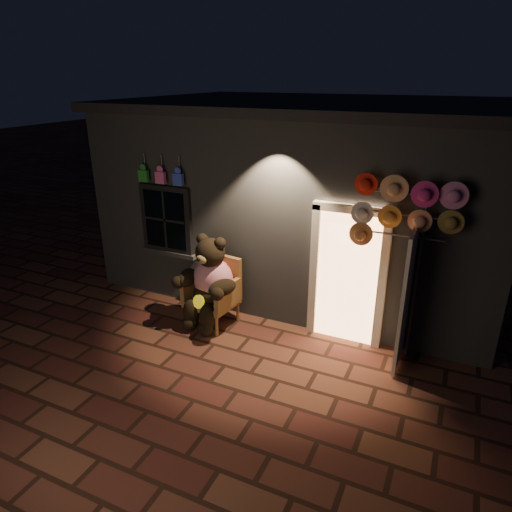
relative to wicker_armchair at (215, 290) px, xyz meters
The scene contains 5 objects.
ground 1.44m from the wicker_armchair, 55.14° to the right, with size 60.00×60.00×0.00m, color brown.
shop_building 3.22m from the wicker_armchair, 75.30° to the left, with size 7.30×5.95×3.51m.
wicker_armchair is the anchor object (origin of this frame).
teddy_bear 0.26m from the wicker_armchair, 94.92° to the right, with size 1.12×0.93×1.55m.
hat_rack 3.26m from the wicker_armchair, ahead, with size 1.51×0.22×2.67m.
Camera 1 is at (2.73, -4.82, 3.93)m, focal length 32.00 mm.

